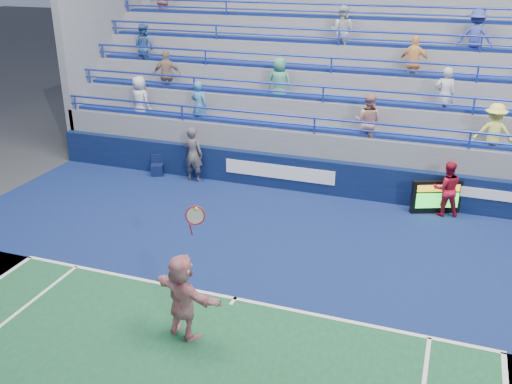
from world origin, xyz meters
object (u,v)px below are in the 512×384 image
at_px(serve_speed_board, 436,197).
at_px(tennis_player, 183,296).
at_px(ball_girl, 447,189).
at_px(line_judge, 193,154).
at_px(judge_chair, 157,169).

height_order(serve_speed_board, tennis_player, tennis_player).
bearing_deg(ball_girl, line_judge, -15.21).
relative_size(serve_speed_board, ball_girl, 0.86).
xyz_separation_m(line_judge, ball_girl, (7.95, -0.04, -0.11)).
distance_m(judge_chair, tennis_player, 9.07).
bearing_deg(line_judge, serve_speed_board, -177.76).
bearing_deg(judge_chair, serve_speed_board, -0.09).
distance_m(tennis_player, line_judge, 8.37).
xyz_separation_m(serve_speed_board, judge_chair, (-9.09, 0.01, -0.28)).
bearing_deg(ball_girl, serve_speed_board, -27.10).
bearing_deg(tennis_player, line_judge, 114.09).
bearing_deg(serve_speed_board, line_judge, -179.92).
relative_size(judge_chair, line_judge, 0.38).
bearing_deg(judge_chair, line_judge, -1.05).
relative_size(serve_speed_board, judge_chair, 2.01).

